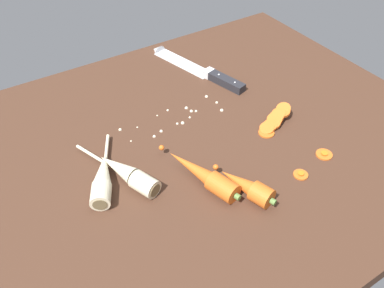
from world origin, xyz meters
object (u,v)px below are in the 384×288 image
at_px(chefs_knife, 193,67).
at_px(carrot_slice_stray_mid, 324,154).
at_px(carrot_slice_stack, 275,120).
at_px(whole_carrot, 204,175).
at_px(parsnip_front, 127,174).
at_px(parsnip_mid_left, 103,178).
at_px(carrot_slice_stray_near, 301,174).
at_px(whole_carrot_second, 247,186).

height_order(chefs_knife, carrot_slice_stray_mid, chefs_knife).
bearing_deg(carrot_slice_stray_mid, carrot_slice_stack, 99.17).
bearing_deg(whole_carrot, carrot_slice_stack, 14.51).
relative_size(parsnip_front, parsnip_mid_left, 1.13).
relative_size(parsnip_front, carrot_slice_stack, 1.99).
bearing_deg(chefs_knife, carrot_slice_stray_near, -94.22).
distance_m(chefs_knife, parsnip_mid_left, 0.48).
xyz_separation_m(whole_carrot, whole_carrot_second, (0.06, -0.07, 0.00)).
bearing_deg(carrot_slice_stray_near, carrot_slice_stack, 67.84).
height_order(whole_carrot, whole_carrot_second, same).
distance_m(carrot_slice_stray_near, carrot_slice_stray_mid, 0.09).
bearing_deg(parsnip_front, chefs_knife, 40.14).
bearing_deg(carrot_slice_stray_near, parsnip_mid_left, 151.37).
relative_size(chefs_knife, carrot_slice_stack, 3.08).
bearing_deg(whole_carrot_second, chefs_knife, 70.24).
distance_m(whole_carrot_second, carrot_slice_stray_near, 0.13).
bearing_deg(carrot_slice_stray_near, whole_carrot, 152.79).
xyz_separation_m(carrot_slice_stack, carrot_slice_stray_mid, (0.02, -0.14, -0.01)).
height_order(carrot_slice_stack, carrot_slice_stray_mid, carrot_slice_stack).
distance_m(parsnip_front, carrot_slice_stray_near, 0.36).
bearing_deg(parsnip_mid_left, chefs_knife, 35.07).
relative_size(whole_carrot, parsnip_front, 0.95).
relative_size(chefs_knife, whole_carrot, 1.62).
height_order(chefs_knife, carrot_slice_stack, carrot_slice_stack).
height_order(carrot_slice_stack, carrot_slice_stray_near, carrot_slice_stack).
xyz_separation_m(whole_carrot_second, parsnip_front, (-0.18, 0.16, -0.00)).
xyz_separation_m(chefs_knife, carrot_slice_stray_near, (-0.03, -0.47, -0.00)).
bearing_deg(carrot_slice_stray_near, parsnip_front, 149.89).
relative_size(carrot_slice_stack, carrot_slice_stray_near, 3.62).
relative_size(whole_carrot_second, parsnip_mid_left, 0.74).
bearing_deg(carrot_slice_stray_near, carrot_slice_stray_mid, 11.21).
height_order(carrot_slice_stray_near, carrot_slice_stray_mid, same).
bearing_deg(whole_carrot_second, carrot_slice_stray_near, -9.73).
xyz_separation_m(chefs_knife, carrot_slice_stack, (0.03, -0.32, 0.01)).
height_order(whole_carrot_second, parsnip_mid_left, whole_carrot_second).
bearing_deg(whole_carrot_second, parsnip_mid_left, 143.09).
distance_m(parsnip_mid_left, carrot_slice_stray_mid, 0.48).
bearing_deg(carrot_slice_stack, carrot_slice_stray_mid, -80.83).
relative_size(whole_carrot, carrot_slice_stack, 1.90).
bearing_deg(chefs_knife, carrot_slice_stray_mid, -83.49).
height_order(whole_carrot_second, carrot_slice_stack, whole_carrot_second).
distance_m(chefs_knife, carrot_slice_stray_mid, 0.46).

